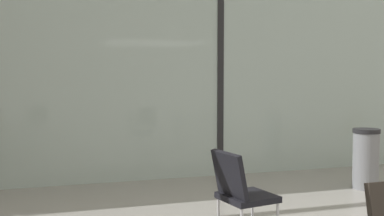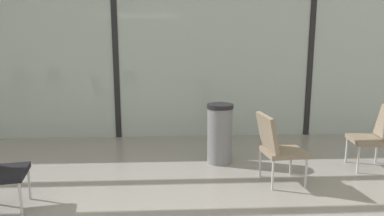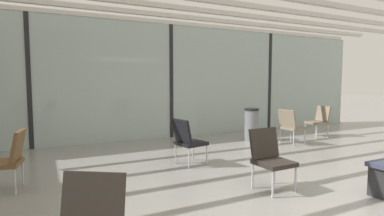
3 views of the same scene
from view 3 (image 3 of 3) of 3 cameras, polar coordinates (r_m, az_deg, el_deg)
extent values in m
plane|color=gray|center=(4.49, 23.34, -15.66)|extent=(60.00, 60.00, 0.00)
cube|color=#A3B7B2|center=(8.53, -4.01, 4.99)|extent=(14.00, 0.08, 3.12)
cube|color=black|center=(7.90, -28.29, 4.43)|extent=(0.10, 0.12, 3.12)
cube|color=black|center=(8.53, -4.01, 4.99)|extent=(0.10, 0.12, 3.12)
cube|color=black|center=(10.38, 14.24, 4.83)|extent=(0.10, 0.12, 3.12)
cube|color=beige|center=(6.52, 4.70, 19.34)|extent=(13.72, 0.12, 0.10)
cube|color=beige|center=(7.22, 1.15, 17.92)|extent=(13.72, 0.12, 0.10)
cube|color=beige|center=(7.94, -1.72, 16.72)|extent=(13.72, 0.12, 0.10)
cube|color=beige|center=(8.68, -4.07, 15.68)|extent=(13.72, 0.12, 0.10)
ellipsoid|color=silver|center=(14.98, -5.94, 7.29)|extent=(11.62, 4.36, 4.36)
sphere|color=gray|center=(14.04, -27.01, 6.95)|extent=(2.40, 2.40, 2.40)
sphere|color=black|center=(12.23, -16.92, 9.19)|extent=(0.28, 0.28, 0.28)
sphere|color=black|center=(12.41, -12.76, 9.22)|extent=(0.28, 0.28, 0.28)
sphere|color=black|center=(12.65, -8.75, 9.19)|extent=(0.28, 0.28, 0.28)
sphere|color=black|center=(12.95, -4.90, 9.13)|extent=(0.28, 0.28, 0.28)
sphere|color=black|center=(13.30, -1.25, 9.03)|extent=(0.28, 0.28, 0.28)
sphere|color=black|center=(13.71, 2.21, 8.91)|extent=(0.28, 0.28, 0.28)
cube|color=#28231E|center=(2.50, -18.07, -16.36)|extent=(0.48, 0.38, 0.44)
cube|color=#7F705B|center=(9.28, 22.36, -2.57)|extent=(0.53, 0.53, 0.06)
cube|color=#7F705B|center=(9.40, 23.38, -0.98)|extent=(0.19, 0.49, 0.44)
cylinder|color=#BCBCC1|center=(9.33, 20.49, -3.81)|extent=(0.03, 0.03, 0.37)
cylinder|color=#BCBCC1|center=(9.01, 22.22, -4.15)|extent=(0.03, 0.03, 0.37)
cylinder|color=#BCBCC1|center=(9.60, 22.41, -3.62)|extent=(0.03, 0.03, 0.37)
cylinder|color=#BCBCC1|center=(9.30, 24.15, -3.95)|extent=(0.03, 0.03, 0.37)
cube|color=brown|center=(5.10, -32.14, -8.85)|extent=(0.56, 0.56, 0.06)
cube|color=brown|center=(4.99, -29.88, -6.09)|extent=(0.22, 0.50, 0.44)
cylinder|color=#BCBCC1|center=(5.29, -29.18, -10.63)|extent=(0.03, 0.03, 0.37)
cylinder|color=#BCBCC1|center=(4.90, -30.29, -11.90)|extent=(0.03, 0.03, 0.37)
cube|color=#28231E|center=(4.53, 15.13, -9.92)|extent=(0.49, 0.49, 0.06)
cube|color=#28231E|center=(4.63, 13.38, -6.39)|extent=(0.48, 0.15, 0.44)
cylinder|color=#BCBCC1|center=(4.31, 14.92, -13.69)|extent=(0.03, 0.03, 0.37)
cylinder|color=#BCBCC1|center=(4.59, 18.86, -12.61)|extent=(0.03, 0.03, 0.37)
cylinder|color=#BCBCC1|center=(4.61, 11.29, -12.37)|extent=(0.03, 0.03, 0.37)
cylinder|color=#BCBCC1|center=(4.87, 15.20, -11.49)|extent=(0.03, 0.03, 0.37)
cube|color=black|center=(5.74, -0.18, -6.61)|extent=(0.56, 0.56, 0.06)
cube|color=black|center=(5.57, -1.95, -4.36)|extent=(0.23, 0.50, 0.44)
cylinder|color=#BCBCC1|center=(5.76, 2.79, -8.78)|extent=(0.03, 0.03, 0.37)
cylinder|color=#BCBCC1|center=(6.07, 0.21, -8.05)|extent=(0.03, 0.03, 0.37)
cylinder|color=#BCBCC1|center=(5.50, -0.61, -9.42)|extent=(0.03, 0.03, 0.37)
cylinder|color=#BCBCC1|center=(5.83, -3.10, -8.60)|extent=(0.03, 0.03, 0.37)
cube|color=#7F705B|center=(8.02, 18.36, -3.57)|extent=(0.53, 0.53, 0.06)
cube|color=#7F705B|center=(7.82, 17.42, -1.90)|extent=(0.19, 0.49, 0.44)
cylinder|color=#BCBCC1|center=(8.09, 20.41, -5.09)|extent=(0.03, 0.03, 0.37)
cylinder|color=#BCBCC1|center=(8.35, 18.10, -4.73)|extent=(0.03, 0.03, 0.37)
cylinder|color=#BCBCC1|center=(7.76, 18.55, -5.45)|extent=(0.03, 0.03, 0.37)
cylinder|color=#BCBCC1|center=(8.03, 16.20, -5.06)|extent=(0.03, 0.03, 0.37)
cube|color=#262628|center=(4.83, 32.08, -11.98)|extent=(0.06, 0.36, 0.41)
cylinder|color=slate|center=(8.15, 11.10, -3.28)|extent=(0.36, 0.36, 0.80)
cylinder|color=black|center=(8.10, 11.15, -0.27)|extent=(0.38, 0.38, 0.06)
camera|label=1|loc=(1.14, 7.88, 6.30)|focal=42.89mm
camera|label=2|loc=(4.53, 44.03, 5.99)|focal=32.88mm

